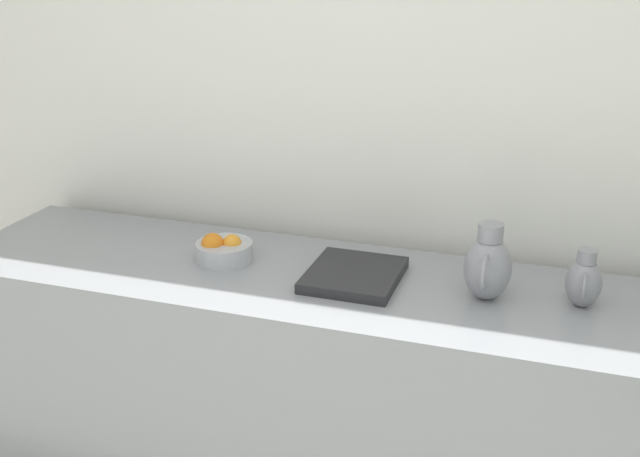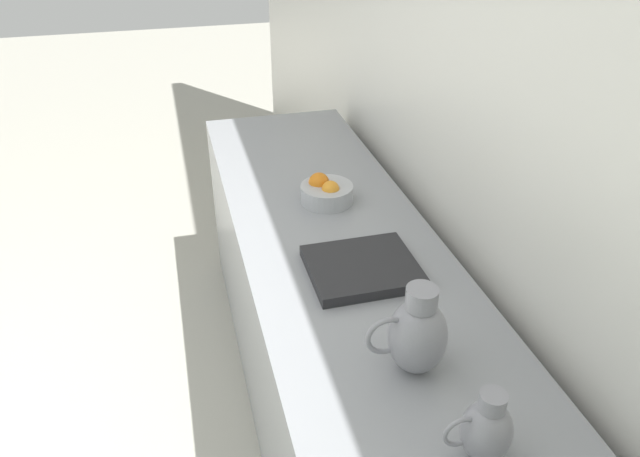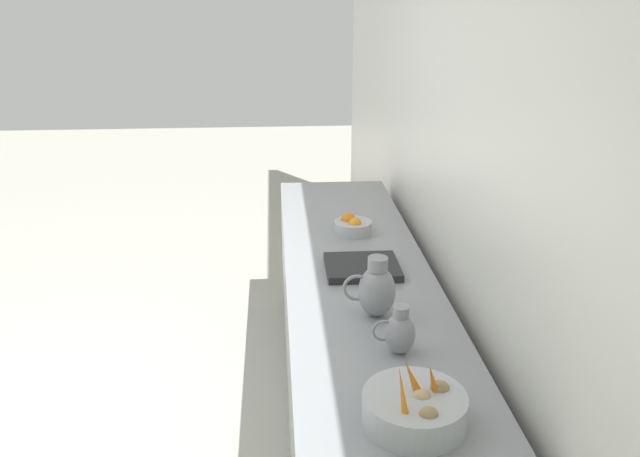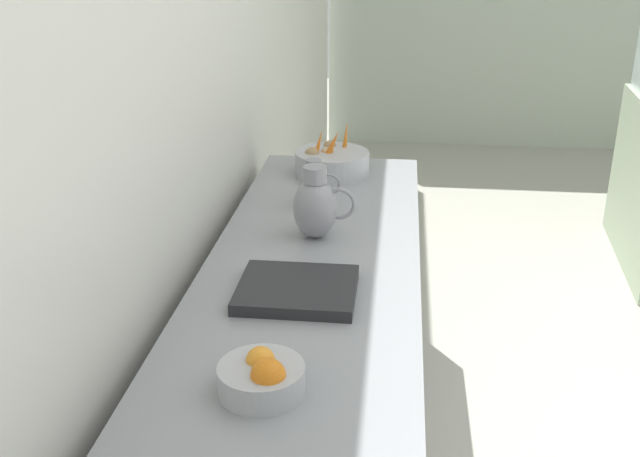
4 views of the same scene
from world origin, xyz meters
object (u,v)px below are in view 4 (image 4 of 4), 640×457
object	(u,v)px
vegetable_colander	(332,162)
metal_pitcher_short	(314,186)
metal_pitcher_tall	(316,206)
orange_bowl	(262,377)

from	to	relation	value
vegetable_colander	metal_pitcher_short	world-z (taller)	vegetable_colander
metal_pitcher_tall	metal_pitcher_short	xyz separation A→B (m)	(-0.04, 0.29, -0.03)
metal_pitcher_tall	metal_pitcher_short	distance (m)	0.29
metal_pitcher_tall	metal_pitcher_short	bearing A→B (deg)	98.07
orange_bowl	metal_pitcher_short	world-z (taller)	metal_pitcher_short
orange_bowl	metal_pitcher_short	size ratio (longest dim) A/B	1.08
vegetable_colander	orange_bowl	size ratio (longest dim) A/B	1.58
orange_bowl	metal_pitcher_tall	distance (m)	0.93
vegetable_colander	metal_pitcher_short	bearing A→B (deg)	-93.88
metal_pitcher_short	vegetable_colander	bearing A→B (deg)	86.12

